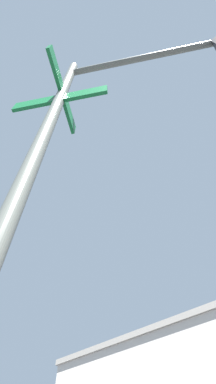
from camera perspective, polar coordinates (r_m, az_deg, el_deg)
The scene contains 1 object.
traffic_signal_near at distance 2.90m, azimuth 9.12°, elevation 21.96°, with size 2.58×1.71×5.79m.
Camera 1 is at (-6.36, -7.43, 1.31)m, focal length 24.13 mm.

